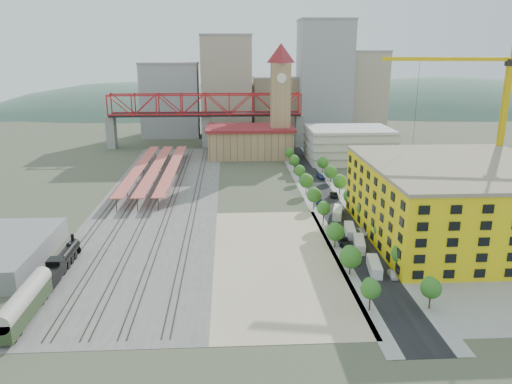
{
  "coord_description": "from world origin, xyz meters",
  "views": [
    {
      "loc": [
        -14.37,
        -134.23,
        45.23
      ],
      "look_at": [
        -7.5,
        -11.06,
        10.0
      ],
      "focal_mm": 35.0,
      "sensor_mm": 36.0,
      "label": 1
    }
  ],
  "objects": [
    {
      "name": "car_6",
      "position": [
        19.0,
        16.56,
        0.7
      ],
      "size": [
        2.95,
        5.29,
        1.4
      ],
      "primitive_type": "imported",
      "rotation": [
        0.0,
        0.0,
        -0.13
      ],
      "color": "black",
      "rests_on": "ground"
    },
    {
      "name": "truss_bridge",
      "position": [
        -25.0,
        105.0,
        18.86
      ],
      "size": [
        94.0,
        9.6,
        25.6
      ],
      "color": "gray",
      "rests_on": "ground"
    },
    {
      "name": "sidewalk_east",
      "position": [
        21.5,
        15.0,
        0.02
      ],
      "size": [
        3.0,
        170.0,
        0.04
      ],
      "primitive_type": "cube",
      "color": "gray",
      "rests_on": "ground"
    },
    {
      "name": "ground",
      "position": [
        0.0,
        0.0,
        0.0
      ],
      "size": [
        400.0,
        400.0,
        0.0
      ],
      "primitive_type": "plane",
      "color": "#474C38",
      "rests_on": "ground"
    },
    {
      "name": "distant_hills",
      "position": [
        45.28,
        260.0,
        -79.54
      ],
      "size": [
        647.0,
        264.0,
        227.0
      ],
      "color": "#4C6B59",
      "rests_on": "ground"
    },
    {
      "name": "coach",
      "position": [
        -50.0,
        -54.72,
        3.12
      ],
      "size": [
        3.22,
        18.69,
        5.87
      ],
      "color": "#28371E",
      "rests_on": "ground"
    },
    {
      "name": "tower_crane",
      "position": [
        60.29,
        3.58,
        30.88
      ],
      "size": [
        46.43,
        9.84,
        50.04
      ],
      "color": "gold",
      "rests_on": "ground"
    },
    {
      "name": "ballast_strip",
      "position": [
        -36.0,
        17.5,
        0.03
      ],
      "size": [
        36.0,
        165.0,
        0.06
      ],
      "primitive_type": "cube",
      "color": "#605E59",
      "rests_on": "ground"
    },
    {
      "name": "dirt_lot",
      "position": [
        -4.0,
        -31.5,
        0.03
      ],
      "size": [
        28.0,
        67.0,
        0.06
      ],
      "primitive_type": "cube",
      "color": "tan",
      "rests_on": "ground"
    },
    {
      "name": "parking_garage",
      "position": [
        36.0,
        70.0,
        7.0
      ],
      "size": [
        34.0,
        26.0,
        14.0
      ],
      "primitive_type": "cube",
      "color": "silver",
      "rests_on": "ground"
    },
    {
      "name": "street_trees",
      "position": [
        16.0,
        5.0,
        0.0
      ],
      "size": [
        15.4,
        124.4,
        8.0
      ],
      "color": "#317122",
      "rests_on": "ground"
    },
    {
      "name": "street_asphalt",
      "position": [
        16.0,
        15.0,
        0.03
      ],
      "size": [
        12.0,
        170.0,
        0.06
      ],
      "primitive_type": "cube",
      "color": "black",
      "rests_on": "ground"
    },
    {
      "name": "car_0",
      "position": [
        13.0,
        -33.85,
        0.74
      ],
      "size": [
        2.05,
        4.45,
        1.48
      ],
      "primitive_type": "imported",
      "rotation": [
        0.0,
        0.0,
        0.07
      ],
      "color": "white",
      "rests_on": "ground"
    },
    {
      "name": "car_2",
      "position": [
        13.0,
        -23.47,
        0.76
      ],
      "size": [
        2.83,
        5.62,
        1.53
      ],
      "primitive_type": "imported",
      "rotation": [
        0.0,
        0.0,
        -0.05
      ],
      "color": "black",
      "rests_on": "ground"
    },
    {
      "name": "car_5",
      "position": [
        19.0,
        -17.09,
        0.75
      ],
      "size": [
        2.25,
        4.73,
        1.5
      ],
      "primitive_type": "imported",
      "rotation": [
        0.0,
        0.0,
        0.15
      ],
      "color": "gray",
      "rests_on": "ground"
    },
    {
      "name": "construction_building",
      "position": [
        42.0,
        -20.0,
        9.41
      ],
      "size": [
        44.6,
        50.6,
        18.8
      ],
      "color": "gold",
      "rests_on": "ground"
    },
    {
      "name": "sidewalk_west",
      "position": [
        10.5,
        15.0,
        0.02
      ],
      "size": [
        3.0,
        170.0,
        0.04
      ],
      "primitive_type": "cube",
      "color": "gray",
      "rests_on": "ground"
    },
    {
      "name": "station_hall",
      "position": [
        -5.0,
        82.0,
        6.67
      ],
      "size": [
        38.0,
        24.0,
        13.1
      ],
      "color": "tan",
      "rests_on": "ground"
    },
    {
      "name": "clock_tower",
      "position": [
        8.0,
        79.99,
        28.7
      ],
      "size": [
        12.0,
        12.0,
        52.0
      ],
      "color": "tan",
      "rests_on": "ground"
    },
    {
      "name": "site_trailer_a",
      "position": [
        16.0,
        -38.88,
        1.18
      ],
      "size": [
        3.44,
        8.88,
        2.37
      ],
      "primitive_type": "cube",
      "rotation": [
        0.0,
        0.0,
        -0.14
      ],
      "color": "silver",
      "rests_on": "ground"
    },
    {
      "name": "site_trailer_d",
      "position": [
        16.0,
        -2.55,
        1.22
      ],
      "size": [
        4.63,
        9.2,
        2.44
      ],
      "primitive_type": "cube",
      "rotation": [
        0.0,
        0.0,
        -0.27
      ],
      "color": "silver",
      "rests_on": "ground"
    },
    {
      "name": "skyline",
      "position": [
        7.47,
        142.31,
        22.81
      ],
      "size": [
        133.0,
        46.0,
        60.0
      ],
      "color": "#9EA0A3",
      "rests_on": "ground"
    },
    {
      "name": "locomotive",
      "position": [
        -50.0,
        -35.1,
        2.09
      ],
      "size": [
        2.91,
        22.43,
        5.61
      ],
      "color": "black",
      "rests_on": "ground"
    },
    {
      "name": "car_3",
      "position": [
        13.0,
        9.24,
        0.8
      ],
      "size": [
        2.25,
        5.51,
        1.6
      ],
      "primitive_type": "imported",
      "rotation": [
        0.0,
        0.0,
        -0.0
      ],
      "color": "#1A204E",
      "rests_on": "ground"
    },
    {
      "name": "car_7",
      "position": [
        19.0,
        40.21,
        0.73
      ],
      "size": [
        2.85,
        5.29,
        1.46
      ],
      "primitive_type": "imported",
      "rotation": [
        0.0,
        0.0,
        0.17
      ],
      "color": "navy",
      "rests_on": "ground"
    },
    {
      "name": "site_trailer_c",
      "position": [
        16.0,
        -17.08,
        1.17
      ],
      "size": [
        3.41,
        8.79,
        2.34
      ],
      "primitive_type": "cube",
      "rotation": [
        0.0,
        0.0,
        -0.14
      ],
      "color": "silver",
      "rests_on": "ground"
    },
    {
      "name": "car_4",
      "position": [
        19.0,
        -42.0,
        0.67
      ],
      "size": [
        1.85,
        4.02,
        1.34
      ],
      "primitive_type": "imported",
      "rotation": [
        0.0,
        0.0,
        -0.07
      ],
      "color": "white",
      "rests_on": "ground"
    },
    {
      "name": "construction_pad",
      "position": [
        45.0,
        -20.0,
        0.03
      ],
      "size": [
        50.0,
        90.0,
        0.06
      ],
      "primitive_type": "cube",
      "color": "gray",
      "rests_on": "ground"
    },
    {
      "name": "platform_canopies",
      "position": [
        -41.0,
        45.0,
        3.99
      ],
      "size": [
        16.0,
        80.0,
        4.12
      ],
      "color": "#D46151",
      "rests_on": "ground"
    },
    {
      "name": "rail_tracks",
      "position": [
        -37.8,
        17.5,
        0.15
      ],
      "size": [
        26.56,
        160.0,
        0.18
      ],
      "color": "#382B23",
      "rests_on": "ground"
    },
    {
      "name": "car_1",
      "position": [
        13.0,
        -33.92,
        0.77
      ],
      "size": [
        2.39,
        4.89,
        1.54
      ],
      "primitive_type": "imported",
      "rotation": [
        0.0,
        0.0,
        -0.17
      ],
      "color": "gray",
      "rests_on": "ground"
    },
    {
      "name": "site_trailer_b",
      "position": [
        16.0,
        -26.28,
        1.2
      ],
      "size": [
        3.88,
        9.07,
        2.41
      ],
      "primitive_type": "cube",
      "rotation": [
        0.0,
        0.0,
        -0.18
      ],
      "color": "silver",
      "rests_on": "ground"
    }
  ]
}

